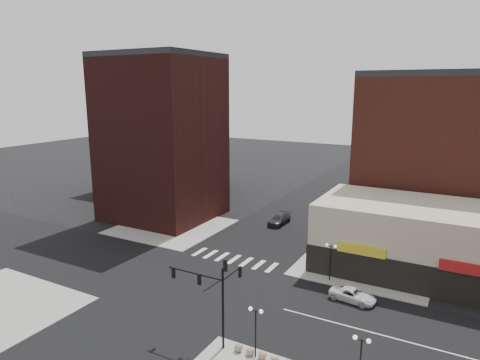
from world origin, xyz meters
The scene contains 15 objects.
ground centered at (0.00, 0.00, 0.00)m, with size 240.00×240.00×0.00m, color black.
road_ew centered at (0.00, 0.00, 0.01)m, with size 200.00×14.00×0.02m, color black.
road_ns centered at (0.00, 0.00, 0.01)m, with size 14.00×200.00×0.02m, color black.
sidewalk_nw centered at (-14.50, 14.50, 0.06)m, with size 15.00×15.00×0.12m, color gray.
sidewalk_ne centered at (14.50, 14.50, 0.06)m, with size 15.00×15.00×0.12m, color gray.
building_nw centered at (-19.00, 18.50, 12.50)m, with size 16.00×15.00×25.00m, color #3C1513.
building_nw_low centered at (-32.00, 34.00, 6.00)m, with size 20.00×18.00×12.00m, color #3C1513.
building_ne_midrise centered at (19.00, 29.50, 11.00)m, with size 18.00×15.00×22.00m, color maroon.
building_ne_row centered at (21.00, 15.00, 3.30)m, with size 24.20×12.20×8.00m.
traffic_signal centered at (7.24, -7.83, 4.96)m, with size 5.59×3.09×7.77m.
street_lamp_se_a centered at (11.00, -8.00, 3.29)m, with size 1.22×0.32×4.16m.
street_lamp_se_b centered at (19.00, -8.00, 3.29)m, with size 1.22×0.32×4.16m.
street_lamp_ne centered at (12.00, 8.00, 3.29)m, with size 1.22×0.32×4.16m.
white_suv centered at (15.33, 4.82, 0.63)m, with size 2.08×4.52×1.26m, color white.
dark_sedan_north centered at (-0.76, 23.53, 0.75)m, with size 2.10×5.17×1.50m, color black.
Camera 1 is at (24.21, -34.58, 20.75)m, focal length 32.00 mm.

